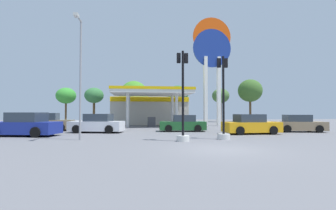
{
  "coord_description": "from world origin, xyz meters",
  "views": [
    {
      "loc": [
        -3.74,
        -10.79,
        1.66
      ],
      "look_at": [
        -0.85,
        12.78,
        2.36
      ],
      "focal_mm": 26.4,
      "sensor_mm": 36.0,
      "label": 1
    }
  ],
  "objects": [
    {
      "name": "corner_streetlamp",
      "position": [
        -7.18,
        4.35,
        4.33
      ],
      "size": [
        0.24,
        1.48,
        7.24
      ],
      "color": "gray",
      "rests_on": "ground"
    },
    {
      "name": "car_5",
      "position": [
        9.77,
        8.63,
        0.66
      ],
      "size": [
        4.32,
        2.51,
        1.45
      ],
      "color": "black",
      "rests_on": "ground"
    },
    {
      "name": "tree_1",
      "position": [
        -10.83,
        30.48,
        4.36
      ],
      "size": [
        3.05,
        3.05,
        5.67
      ],
      "color": "brown",
      "rests_on": "ground"
    },
    {
      "name": "tree_5",
      "position": [
        15.61,
        29.9,
        5.4
      ],
      "size": [
        4.13,
        4.13,
        7.38
      ],
      "color": "brown",
      "rests_on": "ground"
    },
    {
      "name": "tree_2",
      "position": [
        -4.4,
        29.46,
        4.25
      ],
      "size": [
        4.68,
        4.68,
        6.73
      ],
      "color": "brown",
      "rests_on": "ground"
    },
    {
      "name": "traffic_signal_0",
      "position": [
        1.5,
        3.91,
        1.72
      ],
      "size": [
        0.76,
        0.76,
        5.13
      ],
      "color": "silver",
      "rests_on": "ground"
    },
    {
      "name": "station_pole_sign",
      "position": [
        5.41,
        18.82,
        8.73
      ],
      "size": [
        4.8,
        0.56,
        13.49
      ],
      "color": "white",
      "rests_on": "ground"
    },
    {
      "name": "tree_4",
      "position": [
        10.56,
        30.61,
        4.49
      ],
      "size": [
        2.97,
        2.97,
        5.8
      ],
      "color": "brown",
      "rests_on": "ground"
    },
    {
      "name": "car_0",
      "position": [
        -7.04,
        9.99,
        0.69
      ],
      "size": [
        4.56,
        2.65,
        1.53
      ],
      "color": "black",
      "rests_on": "ground"
    },
    {
      "name": "ground_plane",
      "position": [
        0.0,
        0.0,
        0.0
      ],
      "size": [
        90.0,
        90.0,
        0.0
      ],
      "primitive_type": "plane",
      "color": "slate",
      "rests_on": "ground"
    },
    {
      "name": "tree_3",
      "position": [
        3.16,
        31.72,
        4.79
      ],
      "size": [
        3.69,
        3.69,
        6.32
      ],
      "color": "brown",
      "rests_on": "ground"
    },
    {
      "name": "traffic_signal_1",
      "position": [
        -1.17,
        3.18,
        1.83
      ],
      "size": [
        0.73,
        0.73,
        5.2
      ],
      "color": "silver",
      "rests_on": "ground"
    },
    {
      "name": "car_2",
      "position": [
        -11.87,
        12.55,
        0.72
      ],
      "size": [
        4.59,
        2.3,
        1.6
      ],
      "color": "black",
      "rests_on": "ground"
    },
    {
      "name": "tree_0",
      "position": [
        -15.43,
        31.23,
        4.35
      ],
      "size": [
        3.17,
        3.17,
        5.68
      ],
      "color": "brown",
      "rests_on": "ground"
    },
    {
      "name": "gas_station",
      "position": [
        -2.16,
        23.72,
        2.13
      ],
      "size": [
        10.24,
        13.23,
        4.38
      ],
      "color": "beige",
      "rests_on": "ground"
    },
    {
      "name": "car_4",
      "position": [
        0.15,
        10.44,
        0.65
      ],
      "size": [
        4.14,
        2.15,
        1.43
      ],
      "color": "black",
      "rests_on": "ground"
    },
    {
      "name": "car_1",
      "position": [
        4.88,
        7.26,
        0.68
      ],
      "size": [
        4.26,
        2.02,
        1.51
      ],
      "color": "black",
      "rests_on": "ground"
    },
    {
      "name": "car_3",
      "position": [
        -11.55,
        7.54,
        0.75
      ],
      "size": [
        4.89,
        2.81,
        1.65
      ],
      "color": "black",
      "rests_on": "ground"
    }
  ]
}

